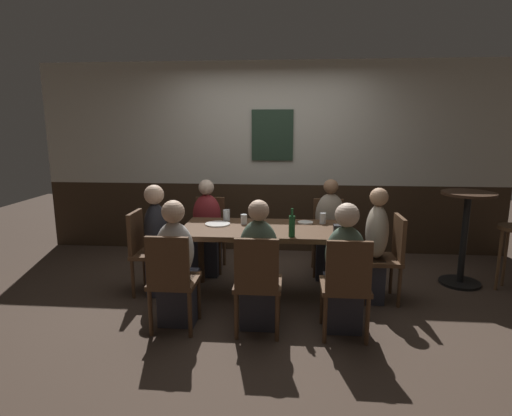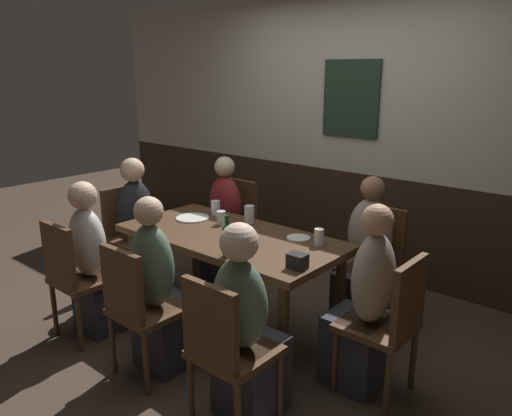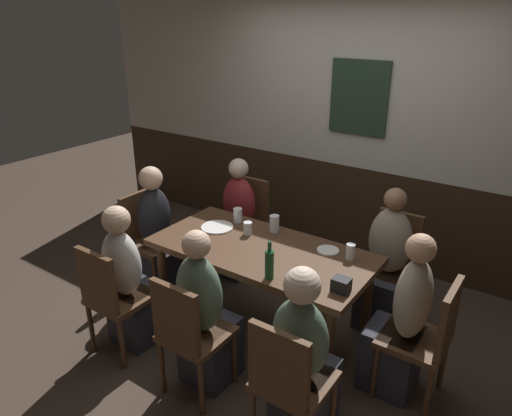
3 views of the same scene
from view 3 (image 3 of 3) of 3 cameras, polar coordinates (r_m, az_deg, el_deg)
The scene contains 25 objects.
ground_plane at distance 3.90m, azimuth 0.62°, elevation -14.55°, with size 12.00×12.00×0.00m, color #423328.
wall_back at distance 4.68m, azimuth 12.24°, elevation 9.16°, with size 6.40×0.13×2.60m.
dining_table at distance 3.54m, azimuth 0.67°, elevation -6.10°, with size 1.66×0.80×0.74m.
chair_right_far at distance 3.99m, azimuth 16.19°, elevation -6.06°, with size 0.40×0.40×0.88m.
chair_mid_near at distance 3.09m, azimuth -8.17°, elevation -14.63°, with size 0.40×0.40×0.88m.
chair_head_west at distance 4.35m, azimuth -13.08°, elevation -3.25°, with size 0.40×0.40×0.88m.
chair_left_near at distance 3.55m, azimuth -17.06°, elevation -10.05°, with size 0.40×0.40×0.88m.
chair_head_east at distance 3.21m, azimuth 20.03°, elevation -14.32°, with size 0.40×0.40×0.88m.
chair_left_far at distance 4.59m, azimuth -1.17°, elevation -1.26°, with size 0.40×0.40×0.88m.
chair_right_near at distance 2.75m, azimuth 3.91°, elevation -20.03°, with size 0.40×0.40×0.88m.
person_right_far at distance 3.87m, azimuth 15.35°, elevation -7.25°, with size 0.34×0.37×1.15m.
person_mid_near at distance 3.19m, azimuth -6.15°, elevation -13.42°, with size 0.34×0.37×1.15m.
person_head_west at distance 4.25m, azimuth -11.59°, elevation -3.83°, with size 0.37×0.34×1.16m.
person_left_near at distance 3.64m, azimuth -15.05°, elevation -9.19°, with size 0.34×0.37×1.14m.
person_head_east at distance 3.25m, azimuth 17.20°, elevation -13.67°, with size 0.37×0.34×1.16m.
person_left_far at distance 4.48m, azimuth -2.39°, elevation -2.23°, with size 0.34×0.37×1.13m.
person_right_near at distance 2.86m, azimuth 5.67°, elevation -18.36°, with size 0.34×0.37×1.14m.
tumbler_water at distance 3.90m, azimuth -2.22°, elevation -0.95°, with size 0.07×0.07×0.12m.
highball_clear at distance 3.68m, azimuth -1.01°, elevation -2.56°, with size 0.07×0.07×0.10m.
pint_glass_amber at distance 3.39m, azimuth 11.37°, elevation -5.32°, with size 0.06×0.06×0.11m.
beer_glass_half at distance 3.73m, azimuth 2.23°, elevation -2.04°, with size 0.08×0.08×0.14m.
beer_bottle_green at distance 3.07m, azimuth 1.63°, elevation -6.79°, with size 0.06×0.06×0.27m.
plate_white_large at distance 3.82m, azimuth -4.73°, elevation -2.33°, with size 0.26×0.26×0.01m, color white.
plate_white_small at distance 3.49m, azimuth 8.71°, elevation -5.10°, with size 0.16×0.16×0.01m, color white.
condiment_caddy at distance 3.02m, azimuth 10.29°, elevation -9.15°, with size 0.11×0.09×0.09m, color black.
Camera 3 is at (1.73, -2.57, 2.36)m, focal length 32.99 mm.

